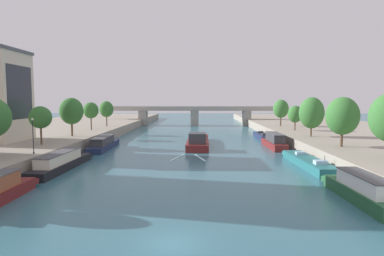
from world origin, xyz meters
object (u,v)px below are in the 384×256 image
at_px(moored_boat_right_downstream, 262,136).
at_px(tree_left_distant, 106,109).
at_px(moored_boat_right_end, 274,142).
at_px(tree_left_by_lamp, 40,117).
at_px(tree_left_third, 71,111).
at_px(moored_boat_left_lone, 104,144).
at_px(tree_right_second, 312,113).
at_px(moored_boat_left_upstream, 61,162).
at_px(tree_right_past_mid, 281,109).
at_px(barge_midriver, 198,141).
at_px(bridge_far, 195,113).
at_px(tree_right_distant, 342,116).
at_px(moored_boat_right_lone, 308,162).
at_px(tree_right_by_lamp, 295,114).
at_px(tree_left_midway, 91,110).
at_px(lamppost_left_bank, 33,134).
at_px(moored_boat_right_upstream, 361,190).

height_order(moored_boat_right_downstream, tree_left_distant, tree_left_distant).
distance_m(moored_boat_right_end, tree_left_by_lamp, 41.04).
relative_size(tree_left_by_lamp, tree_left_third, 0.81).
height_order(moored_boat_left_lone, tree_right_second, tree_right_second).
xyz_separation_m(moored_boat_left_lone, moored_boat_right_end, (32.19, 2.01, 0.21)).
height_order(moored_boat_left_upstream, tree_right_second, tree_right_second).
relative_size(moored_boat_right_end, tree_right_past_mid, 1.80).
xyz_separation_m(barge_midriver, tree_right_past_mid, (21.65, 21.82, 5.78)).
bearing_deg(tree_right_past_mid, moored_boat_left_upstream, -131.73).
distance_m(tree_left_by_lamp, tree_left_third, 11.92).
xyz_separation_m(tree_left_by_lamp, bridge_far, (22.76, 66.39, -2.15)).
xyz_separation_m(tree_left_third, tree_right_distant, (45.33, -13.04, -0.21)).
xyz_separation_m(tree_left_third, tree_right_past_mid, (45.68, 24.78, -0.23)).
bearing_deg(tree_right_past_mid, bridge_far, 127.81).
bearing_deg(moored_boat_right_lone, tree_left_by_lamp, 173.39).
relative_size(tree_right_by_lamp, tree_right_past_mid, 0.81).
height_order(tree_right_second, tree_right_past_mid, tree_right_second).
relative_size(moored_boat_left_upstream, tree_left_by_lamp, 2.61).
relative_size(tree_left_by_lamp, tree_right_second, 0.80).
relative_size(tree_left_distant, tree_right_second, 0.88).
bearing_deg(tree_right_second, tree_left_distant, 153.25).
xyz_separation_m(barge_midriver, tree_right_by_lamp, (21.88, 9.68, 4.92)).
distance_m(tree_left_midway, tree_right_by_lamp, 46.50).
height_order(tree_left_midway, tree_right_distant, tree_right_distant).
height_order(moored_boat_right_lone, tree_left_distant, tree_left_distant).
distance_m(moored_boat_left_upstream, moored_boat_right_downstream, 49.15).
relative_size(barge_midriver, tree_right_second, 2.71).
relative_size(moored_boat_left_lone, bridge_far, 0.25).
relative_size(moored_boat_left_upstream, moored_boat_right_lone, 0.99).
bearing_deg(tree_left_by_lamp, moored_boat_left_lone, 58.37).
relative_size(barge_midriver, moored_boat_left_lone, 1.31).
bearing_deg(moored_boat_right_downstream, lamppost_left_bank, -134.59).
bearing_deg(moored_boat_right_downstream, moored_boat_left_lone, -151.33).
bearing_deg(moored_boat_right_downstream, bridge_far, 113.88).
xyz_separation_m(moored_boat_right_lone, tree_left_third, (-39.32, 16.48, 6.40)).
bearing_deg(bridge_far, barge_midriver, -88.45).
distance_m(moored_boat_right_lone, tree_right_distant, 9.29).
height_order(moored_boat_left_lone, moored_boat_right_end, moored_boat_right_end).
height_order(moored_boat_right_downstream, tree_right_second, tree_right_second).
xyz_separation_m(moored_boat_right_end, tree_left_third, (-38.57, -0.69, 5.80)).
bearing_deg(tree_left_distant, moored_boat_left_upstream, -81.91).
bearing_deg(moored_boat_right_lone, tree_right_past_mid, 81.24).
distance_m(tree_right_past_mid, lamppost_left_bank, 62.15).
bearing_deg(moored_boat_right_end, tree_left_third, -178.98).
xyz_separation_m(moored_boat_left_lone, moored_boat_right_lone, (32.94, -15.15, -0.40)).
relative_size(moored_boat_left_upstream, moored_boat_right_upstream, 1.31).
xyz_separation_m(tree_left_distant, lamppost_left_bank, (2.82, -43.38, -1.92)).
bearing_deg(moored_boat_right_downstream, moored_boat_right_lone, -90.06).
relative_size(moored_boat_right_end, tree_left_midway, 1.96).
height_order(moored_boat_right_lone, moored_boat_right_end, moored_boat_right_end).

